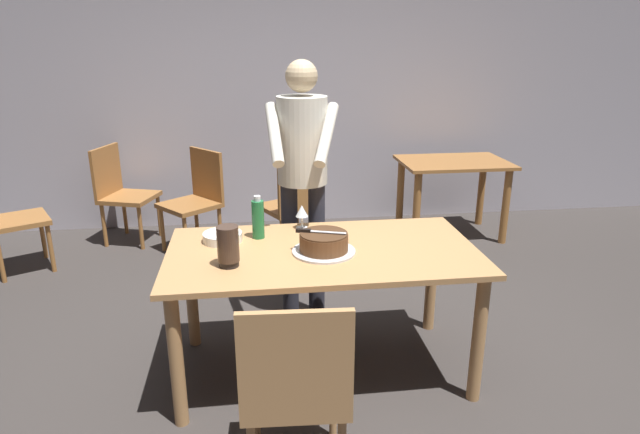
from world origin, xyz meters
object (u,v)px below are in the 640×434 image
(wine_glass_near, at_px, (302,212))
(chair_near_side, at_px, (295,386))
(cake_knife, at_px, (310,231))
(person_cutting_cake, at_px, (302,164))
(background_chair_1, at_px, (196,197))
(hurricane_lamp, at_px, (228,246))
(plate_stack, at_px, (223,237))
(cake_on_platter, at_px, (324,243))
(background_chair_3, at_px, (294,203))
(main_dining_table, at_px, (323,267))
(background_table, at_px, (453,178))
(background_chair_0, at_px, (121,191))
(water_bottle, at_px, (258,219))
(background_chair_2, at_px, (6,215))

(wine_glass_near, relative_size, chair_near_side, 0.16)
(cake_knife, height_order, person_cutting_cake, person_cutting_cake)
(background_chair_1, bearing_deg, hurricane_lamp, -80.49)
(plate_stack, height_order, chair_near_side, chair_near_side)
(cake_on_platter, relative_size, background_chair_1, 0.38)
(background_chair_3, bearing_deg, main_dining_table, -89.46)
(background_table, height_order, background_chair_0, background_chair_0)
(person_cutting_cake, height_order, background_chair_0, person_cutting_cake)
(cake_knife, distance_m, person_cutting_cake, 0.71)
(wine_glass_near, distance_m, background_chair_1, 1.89)
(chair_near_side, bearing_deg, cake_on_platter, 74.19)
(cake_knife, relative_size, chair_near_side, 0.29)
(background_table, distance_m, background_chair_1, 2.40)
(background_chair_1, bearing_deg, chair_near_side, -77.38)
(water_bottle, distance_m, background_chair_1, 1.92)
(main_dining_table, height_order, background_chair_1, background_chair_1)
(background_chair_0, xyz_separation_m, background_chair_2, (-0.76, -0.63, 0.00))
(plate_stack, bearing_deg, background_table, 42.41)
(wine_glass_near, relative_size, water_bottle, 0.58)
(water_bottle, xyz_separation_m, background_chair_0, (-1.23, 2.11, -0.37))
(main_dining_table, height_order, background_chair_0, background_chair_0)
(hurricane_lamp, bearing_deg, background_table, 48.01)
(background_chair_1, bearing_deg, background_chair_3, -19.42)
(main_dining_table, xyz_separation_m, water_bottle, (-0.34, 0.23, 0.22))
(background_chair_1, height_order, background_chair_2, same)
(chair_near_side, bearing_deg, plate_stack, 107.32)
(main_dining_table, relative_size, cake_on_platter, 4.93)
(wine_glass_near, xyz_separation_m, person_cutting_cake, (0.04, 0.30, 0.22))
(main_dining_table, relative_size, cake_knife, 6.37)
(chair_near_side, height_order, background_chair_1, same)
(cake_knife, relative_size, water_bottle, 1.05)
(cake_knife, bearing_deg, background_chair_0, 122.59)
(hurricane_lamp, bearing_deg, water_bottle, 68.13)
(wine_glass_near, bearing_deg, background_chair_3, 87.45)
(water_bottle, relative_size, hurricane_lamp, 1.19)
(main_dining_table, relative_size, background_chair_2, 1.86)
(hurricane_lamp, height_order, person_cutting_cake, person_cutting_cake)
(main_dining_table, distance_m, person_cutting_cake, 0.79)
(cake_knife, relative_size, background_chair_2, 0.29)
(hurricane_lamp, bearing_deg, wine_glass_near, 51.24)
(person_cutting_cake, relative_size, background_table, 1.72)
(main_dining_table, distance_m, cake_on_platter, 0.16)
(cake_knife, height_order, plate_stack, cake_knife)
(cake_on_platter, distance_m, background_chair_3, 1.81)
(person_cutting_cake, bearing_deg, cake_knife, -92.23)
(plate_stack, xyz_separation_m, water_bottle, (0.20, 0.03, 0.09))
(background_chair_0, xyz_separation_m, background_chair_1, (0.71, -0.30, 0.00))
(background_table, bearing_deg, background_chair_2, -174.24)
(cake_knife, height_order, wine_glass_near, wine_glass_near)
(main_dining_table, xyz_separation_m, plate_stack, (-0.54, 0.20, 0.13))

